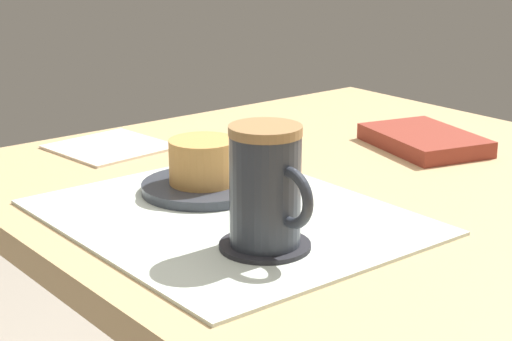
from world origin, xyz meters
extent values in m
cylinder|color=tan|center=(-0.47, 0.38, 0.33)|extent=(0.05, 0.05, 0.66)
cube|color=tan|center=(0.00, 0.00, 0.68)|extent=(1.05, 0.87, 0.04)
cube|color=silver|center=(-0.07, -0.22, 0.70)|extent=(0.41, 0.35, 0.00)
cylinder|color=#333842|center=(-0.16, -0.19, 0.71)|extent=(0.15, 0.15, 0.01)
cylinder|color=tan|center=(-0.16, -0.19, 0.74)|extent=(0.08, 0.08, 0.05)
cylinder|color=#232328|center=(0.03, -0.25, 0.71)|extent=(0.10, 0.10, 0.00)
cylinder|color=#2D333D|center=(0.03, -0.25, 0.77)|extent=(0.07, 0.07, 0.12)
cylinder|color=#9E7547|center=(0.03, -0.25, 0.83)|extent=(0.07, 0.07, 0.01)
torus|color=#2D333D|center=(0.07, -0.25, 0.77)|extent=(0.06, 0.01, 0.06)
cube|color=silver|center=(-0.42, -0.17, 0.70)|extent=(0.16, 0.16, 0.00)
cube|color=maroon|center=(-0.13, 0.19, 0.71)|extent=(0.21, 0.17, 0.02)
camera|label=1|loc=(0.67, -0.77, 1.04)|focal=60.00mm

